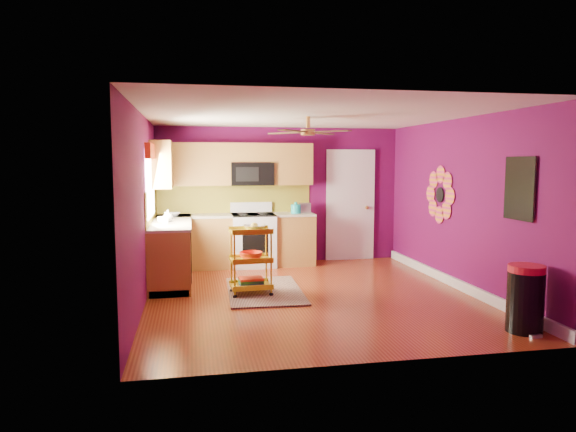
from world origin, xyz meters
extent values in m
plane|color=maroon|center=(0.00, 0.00, 0.00)|extent=(5.00, 5.00, 0.00)
cube|color=#5B0A47|center=(0.00, 2.50, 1.25)|extent=(4.50, 0.04, 2.50)
cube|color=#5B0A47|center=(0.00, -2.50, 1.25)|extent=(4.50, 0.04, 2.50)
cube|color=#5B0A47|center=(-2.25, 0.00, 1.25)|extent=(0.04, 5.00, 2.50)
cube|color=#5B0A47|center=(2.25, 0.00, 1.25)|extent=(0.04, 5.00, 2.50)
cube|color=silver|center=(0.00, 0.00, 2.50)|extent=(4.50, 5.00, 0.04)
cube|color=white|center=(2.22, 0.00, 0.07)|extent=(0.05, 4.90, 0.14)
cube|color=olive|center=(-1.95, 1.35, 0.45)|extent=(0.60, 2.30, 0.90)
cube|color=olive|center=(-0.85, 2.20, 0.45)|extent=(2.80, 0.60, 0.90)
cube|color=beige|center=(-1.95, 1.35, 0.92)|extent=(0.63, 2.30, 0.04)
cube|color=beige|center=(-0.85, 2.20, 0.92)|extent=(2.80, 0.63, 0.04)
cube|color=black|center=(-1.95, 1.35, 0.05)|extent=(0.54, 2.30, 0.10)
cube|color=black|center=(-0.85, 2.20, 0.05)|extent=(2.80, 0.54, 0.10)
cube|color=white|center=(-0.55, 2.17, 0.46)|extent=(0.76, 0.66, 0.92)
cube|color=black|center=(-0.55, 2.17, 0.93)|extent=(0.76, 0.62, 0.03)
cube|color=white|center=(-0.55, 2.45, 1.04)|extent=(0.76, 0.06, 0.18)
cube|color=black|center=(-0.55, 1.84, 0.45)|extent=(0.45, 0.02, 0.55)
cube|color=olive|center=(-1.59, 2.33, 1.83)|extent=(1.32, 0.33, 0.75)
cube|color=olive|center=(0.19, 2.33, 1.83)|extent=(0.72, 0.33, 0.75)
cube|color=olive|center=(-0.55, 2.33, 2.03)|extent=(0.76, 0.33, 0.34)
cube|color=olive|center=(-2.08, 1.85, 1.83)|extent=(0.33, 1.30, 0.75)
cube|color=black|center=(-0.55, 2.30, 1.65)|extent=(0.76, 0.38, 0.40)
cube|color=olive|center=(-0.85, 2.49, 1.20)|extent=(2.80, 0.01, 0.51)
cube|color=olive|center=(-2.24, 1.35, 1.20)|extent=(0.01, 2.30, 0.51)
cube|color=white|center=(-2.23, 1.05, 1.55)|extent=(0.03, 1.20, 1.00)
cube|color=red|center=(-2.20, 1.05, 2.02)|extent=(0.08, 1.35, 0.22)
cube|color=white|center=(1.35, 2.48, 1.02)|extent=(0.85, 0.04, 2.05)
cube|color=white|center=(1.35, 2.46, 1.02)|extent=(0.95, 0.02, 2.15)
sphere|color=#BF8C3F|center=(1.67, 2.42, 1.00)|extent=(0.07, 0.07, 0.07)
cylinder|color=black|center=(2.23, 0.60, 1.35)|extent=(0.01, 0.24, 0.24)
cube|color=teal|center=(2.23, -1.40, 1.55)|extent=(0.03, 0.52, 0.72)
cube|color=black|center=(2.21, -1.40, 1.55)|extent=(0.01, 0.56, 0.76)
cylinder|color=#BF8C3F|center=(0.00, 0.20, 2.42)|extent=(0.06, 0.06, 0.16)
cylinder|color=#BF8C3F|center=(0.00, 0.20, 2.28)|extent=(0.20, 0.20, 0.08)
cube|color=#4C2D19|center=(0.27, 0.47, 2.28)|extent=(0.47, 0.47, 0.01)
cube|color=#4C2D19|center=(-0.27, 0.47, 2.28)|extent=(0.47, 0.47, 0.01)
cube|color=#4C2D19|center=(-0.27, -0.07, 2.28)|extent=(0.47, 0.47, 0.01)
cube|color=#4C2D19|center=(0.27, -0.07, 2.28)|extent=(0.47, 0.47, 0.01)
cube|color=black|center=(-0.61, 0.31, 0.01)|extent=(1.10, 1.74, 0.02)
cylinder|color=gold|center=(-1.07, -0.02, 0.48)|extent=(0.02, 0.02, 0.88)
cylinder|color=gold|center=(-0.56, 0.00, 0.48)|extent=(0.02, 0.02, 0.88)
cylinder|color=gold|center=(-1.08, 0.33, 0.48)|extent=(0.02, 0.02, 0.88)
cylinder|color=gold|center=(-0.58, 0.35, 0.48)|extent=(0.02, 0.02, 0.88)
sphere|color=black|center=(-1.07, -0.02, 0.03)|extent=(0.06, 0.06, 0.06)
sphere|color=black|center=(-0.56, 0.00, 0.03)|extent=(0.06, 0.06, 0.06)
sphere|color=black|center=(-1.08, 0.33, 0.03)|extent=(0.06, 0.06, 0.06)
sphere|color=black|center=(-0.58, 0.35, 0.03)|extent=(0.06, 0.06, 0.06)
cube|color=gold|center=(-0.82, 0.16, 0.90)|extent=(0.59, 0.44, 0.03)
cube|color=gold|center=(-0.82, 0.16, 0.50)|extent=(0.59, 0.44, 0.03)
cube|color=gold|center=(-0.82, 0.16, 0.12)|extent=(0.59, 0.44, 0.03)
imported|color=beige|center=(-0.77, 0.17, 0.95)|extent=(0.33, 0.33, 0.08)
sphere|color=yellow|center=(-0.77, 0.17, 0.98)|extent=(0.10, 0.10, 0.10)
imported|color=red|center=(-0.82, 0.16, 0.56)|extent=(0.34, 0.34, 0.10)
cube|color=navy|center=(-0.82, 0.16, 0.16)|extent=(0.34, 0.26, 0.04)
cube|color=#267233|center=(-0.82, 0.16, 0.20)|extent=(0.34, 0.26, 0.04)
cube|color=red|center=(-0.82, 0.16, 0.23)|extent=(0.34, 0.26, 0.03)
cylinder|color=black|center=(1.96, -1.97, 0.33)|extent=(0.42, 0.42, 0.67)
cylinder|color=red|center=(1.96, -1.97, 0.71)|extent=(0.39, 0.39, 0.08)
cube|color=beige|center=(1.96, -2.16, 0.02)|extent=(0.14, 0.08, 0.03)
cylinder|color=#16A2AA|center=(0.23, 2.16, 1.02)|extent=(0.18, 0.18, 0.16)
sphere|color=#16A2AA|center=(0.23, 2.16, 1.12)|extent=(0.06, 0.06, 0.06)
cube|color=beige|center=(0.40, 2.24, 1.03)|extent=(0.22, 0.15, 0.18)
imported|color=#EA3F72|center=(-2.01, 0.91, 1.03)|extent=(0.08, 0.08, 0.18)
imported|color=white|center=(-1.99, 1.22, 1.03)|extent=(0.15, 0.15, 0.19)
imported|color=white|center=(-1.94, 2.06, 0.97)|extent=(0.26, 0.26, 0.06)
imported|color=white|center=(-2.07, 1.03, 0.99)|extent=(0.13, 0.13, 0.10)
camera|label=1|loc=(-1.62, -6.89, 1.86)|focal=32.00mm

